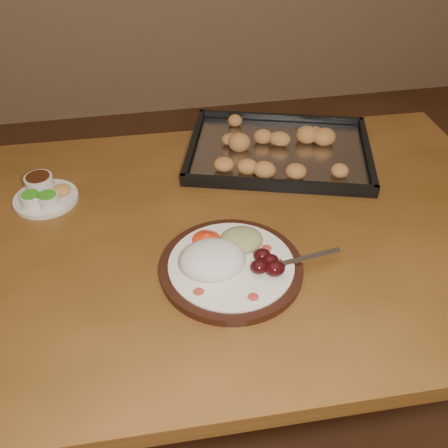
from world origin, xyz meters
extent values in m
plane|color=#58331E|center=(0.00, 0.00, 0.00)|extent=(4.00, 4.00, 0.00)
cube|color=brown|center=(-0.22, -0.08, 0.73)|extent=(1.52, 0.94, 0.04)
cylinder|color=#553319|center=(0.47, 0.28, 0.35)|extent=(0.07, 0.07, 0.71)
cylinder|color=black|center=(-0.18, -0.21, 0.76)|extent=(0.29, 0.29, 0.02)
cylinder|color=white|center=(-0.18, -0.21, 0.77)|extent=(0.25, 0.25, 0.01)
ellipsoid|color=#BC392D|center=(-0.26, -0.28, 0.77)|extent=(0.02, 0.02, 0.00)
ellipsoid|color=#BC392D|center=(-0.16, -0.31, 0.77)|extent=(0.02, 0.02, 0.00)
ellipsoid|color=#BC392D|center=(-0.10, -0.18, 0.77)|extent=(0.02, 0.02, 0.00)
ellipsoid|color=#BC392D|center=(-0.27, -0.18, 0.77)|extent=(0.02, 0.02, 0.00)
ellipsoid|color=silver|center=(-0.22, -0.21, 0.79)|extent=(0.15, 0.13, 0.06)
ellipsoid|color=#41090D|center=(-0.13, -0.25, 0.79)|extent=(0.04, 0.03, 0.03)
ellipsoid|color=#41090D|center=(-0.11, -0.24, 0.79)|extent=(0.04, 0.03, 0.03)
ellipsoid|color=#41090D|center=(-0.12, -0.22, 0.79)|extent=(0.04, 0.03, 0.03)
ellipsoid|color=#41090D|center=(-0.10, -0.26, 0.79)|extent=(0.04, 0.03, 0.03)
ellipsoid|color=tan|center=(-0.15, -0.16, 0.78)|extent=(0.10, 0.09, 0.04)
cone|color=#FA3716|center=(-0.22, -0.14, 0.78)|extent=(0.08, 0.08, 0.03)
cube|color=silver|center=(-0.02, -0.23, 0.77)|extent=(0.14, 0.03, 0.00)
cube|color=silver|center=(-0.10, -0.24, 0.78)|extent=(0.04, 0.03, 0.00)
cylinder|color=silver|center=(-0.12, -0.25, 0.78)|extent=(0.03, 0.01, 0.00)
cylinder|color=silver|center=(-0.12, -0.25, 0.78)|extent=(0.03, 0.01, 0.00)
cylinder|color=silver|center=(-0.12, -0.24, 0.78)|extent=(0.03, 0.01, 0.00)
cylinder|color=silver|center=(-0.12, -0.23, 0.78)|extent=(0.03, 0.01, 0.00)
cylinder|color=silver|center=(-0.57, 0.10, 0.76)|extent=(0.15, 0.15, 0.01)
cylinder|color=white|center=(-0.59, 0.07, 0.78)|extent=(0.05, 0.05, 0.03)
cylinder|color=green|center=(-0.59, 0.07, 0.79)|extent=(0.04, 0.04, 0.00)
cylinder|color=white|center=(-0.55, 0.06, 0.78)|extent=(0.05, 0.05, 0.03)
cylinder|color=green|center=(-0.55, 0.06, 0.79)|extent=(0.04, 0.04, 0.00)
cylinder|color=white|center=(-0.58, 0.13, 0.78)|extent=(0.07, 0.07, 0.04)
cylinder|color=#351709|center=(-0.58, 0.13, 0.80)|extent=(0.06, 0.06, 0.00)
ellipsoid|color=#E7B751|center=(-0.53, 0.11, 0.77)|extent=(0.04, 0.04, 0.02)
cube|color=black|center=(0.03, 0.20, 0.75)|extent=(0.56, 0.47, 0.01)
cube|color=black|center=(0.08, 0.36, 0.77)|extent=(0.46, 0.15, 0.02)
cube|color=black|center=(-0.02, 0.03, 0.77)|extent=(0.46, 0.15, 0.02)
cube|color=black|center=(0.26, 0.13, 0.77)|extent=(0.11, 0.34, 0.02)
cube|color=black|center=(-0.19, 0.26, 0.77)|extent=(0.11, 0.34, 0.02)
cube|color=silver|center=(0.03, 0.20, 0.76)|extent=(0.52, 0.43, 0.00)
ellipsoid|color=#D7994B|center=(0.09, 0.18, 0.78)|extent=(0.05, 0.05, 0.04)
ellipsoid|color=#D7994B|center=(0.15, 0.20, 0.78)|extent=(0.07, 0.07, 0.04)
ellipsoid|color=#D7994B|center=(0.10, 0.27, 0.78)|extent=(0.07, 0.07, 0.04)
ellipsoid|color=#D7994B|center=(0.07, 0.25, 0.78)|extent=(0.06, 0.06, 0.04)
ellipsoid|color=#D7994B|center=(0.02, 0.29, 0.78)|extent=(0.07, 0.07, 0.04)
ellipsoid|color=#D7994B|center=(0.00, 0.24, 0.78)|extent=(0.07, 0.07, 0.04)
ellipsoid|color=#D7994B|center=(-0.08, 0.25, 0.78)|extent=(0.06, 0.06, 0.04)
ellipsoid|color=#D7994B|center=(-0.05, 0.19, 0.78)|extent=(0.06, 0.06, 0.04)
ellipsoid|color=#D7994B|center=(-0.08, 0.19, 0.78)|extent=(0.07, 0.07, 0.04)
ellipsoid|color=#D7994B|center=(-0.03, 0.13, 0.78)|extent=(0.07, 0.07, 0.04)
ellipsoid|color=#D7994B|center=(0.03, 0.15, 0.78)|extent=(0.06, 0.06, 0.04)
ellipsoid|color=#D7994B|center=(0.08, 0.12, 0.78)|extent=(0.07, 0.07, 0.04)
ellipsoid|color=#D7994B|center=(0.09, 0.13, 0.78)|extent=(0.07, 0.07, 0.04)
camera|label=1|loc=(-0.33, -0.91, 1.46)|focal=40.00mm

